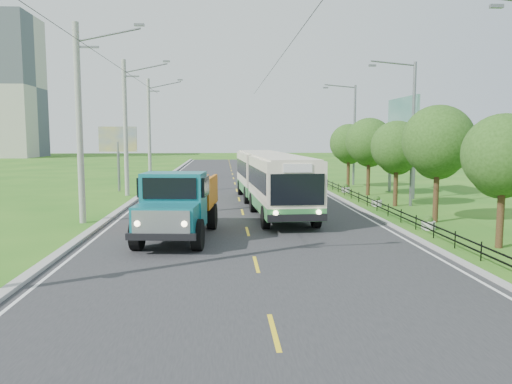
{
  "coord_description": "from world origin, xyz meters",
  "views": [
    {
      "loc": [
        -1.12,
        -16.75,
        4.38
      ],
      "look_at": [
        0.37,
        5.61,
        1.9
      ],
      "focal_mm": 35.0,
      "sensor_mm": 36.0,
      "label": 1
    }
  ],
  "objects": [
    {
      "name": "streetlight_far",
      "position": [
        10.64,
        28.0,
        4.9
      ],
      "size": [
        3.02,
        0.2,
        9.07
      ],
      "color": "slate",
      "rests_on": "ground"
    },
    {
      "name": "ground",
      "position": [
        0.0,
        0.0,
        0.0
      ],
      "size": [
        240.0,
        240.0,
        0.0
      ],
      "primitive_type": "plane",
      "color": "#225F16",
      "rests_on": "ground"
    },
    {
      "name": "edge_line_right",
      "position": [
        6.65,
        20.0,
        0.02
      ],
      "size": [
        0.12,
        120.0,
        0.0
      ],
      "primitive_type": "cube",
      "color": "silver",
      "rests_on": "road"
    },
    {
      "name": "planter_mid",
      "position": [
        8.6,
        14.0,
        0.29
      ],
      "size": [
        0.64,
        0.64,
        0.67
      ],
      "color": "silver",
      "rests_on": "ground"
    },
    {
      "name": "pole_mid",
      "position": [
        -8.26,
        21.0,
        5.09
      ],
      "size": [
        3.51,
        0.32,
        10.0
      ],
      "color": "gray",
      "rests_on": "ground"
    },
    {
      "name": "tree_fourth",
      "position": [
        9.86,
        14.14,
        3.59
      ],
      "size": [
        3.24,
        3.31,
        5.4
      ],
      "color": "#382314",
      "rests_on": "ground"
    },
    {
      "name": "dump_truck",
      "position": [
        -3.04,
        4.8,
        1.66
      ],
      "size": [
        3.33,
        7.19,
        2.92
      ],
      "rotation": [
        0.0,
        0.0,
        -0.1
      ],
      "color": "#136773",
      "rests_on": "ground"
    },
    {
      "name": "edge_line_left",
      "position": [
        -6.65,
        20.0,
        0.02
      ],
      "size": [
        0.12,
        120.0,
        0.0
      ],
      "primitive_type": "cube",
      "color": "silver",
      "rests_on": "road"
    },
    {
      "name": "billboard_right",
      "position": [
        12.3,
        20.0,
        5.34
      ],
      "size": [
        0.24,
        6.0,
        7.3
      ],
      "color": "slate",
      "rests_on": "ground"
    },
    {
      "name": "tree_third",
      "position": [
        9.86,
        8.14,
        3.99
      ],
      "size": [
        3.6,
        3.62,
        6.0
      ],
      "color": "#382314",
      "rests_on": "ground"
    },
    {
      "name": "curb_left",
      "position": [
        -7.2,
        20.0,
        0.07
      ],
      "size": [
        0.4,
        120.0,
        0.15
      ],
      "primitive_type": "cube",
      "color": "#9E9E99",
      "rests_on": "ground"
    },
    {
      "name": "road",
      "position": [
        0.0,
        20.0,
        0.01
      ],
      "size": [
        14.0,
        120.0,
        0.02
      ],
      "primitive_type": "cube",
      "color": "#28282B",
      "rests_on": "ground"
    },
    {
      "name": "bus",
      "position": [
        1.78,
        13.65,
        1.97
      ],
      "size": [
        3.59,
        17.07,
        3.27
      ],
      "rotation": [
        0.0,
        0.0,
        0.05
      ],
      "color": "#337F3D",
      "rests_on": "ground"
    },
    {
      "name": "pole_near",
      "position": [
        -8.26,
        9.0,
        5.09
      ],
      "size": [
        3.51,
        0.32,
        10.0
      ],
      "color": "gray",
      "rests_on": "ground"
    },
    {
      "name": "billboard_left",
      "position": [
        -9.5,
        24.0,
        3.87
      ],
      "size": [
        3.0,
        0.2,
        5.2
      ],
      "color": "slate",
      "rests_on": "ground"
    },
    {
      "name": "railing_right",
      "position": [
        8.0,
        14.0,
        0.3
      ],
      "size": [
        0.04,
        40.0,
        0.6
      ],
      "primitive_type": "cube",
      "color": "black",
      "rests_on": "ground"
    },
    {
      "name": "pole_far",
      "position": [
        -8.26,
        33.0,
        5.09
      ],
      "size": [
        3.51,
        0.32,
        10.0
      ],
      "color": "gray",
      "rests_on": "ground"
    },
    {
      "name": "tree_fifth",
      "position": [
        9.86,
        20.14,
        3.85
      ],
      "size": [
        3.48,
        3.52,
        5.8
      ],
      "color": "#382314",
      "rests_on": "ground"
    },
    {
      "name": "centre_dash",
      "position": [
        0.0,
        0.0,
        0.02
      ],
      "size": [
        0.12,
        2.2,
        0.0
      ],
      "primitive_type": "cube",
      "color": "yellow",
      "rests_on": "road"
    },
    {
      "name": "tree_back",
      "position": [
        9.86,
        26.14,
        3.65
      ],
      "size": [
        3.3,
        3.36,
        5.5
      ],
      "color": "#382314",
      "rests_on": "ground"
    },
    {
      "name": "curb_right",
      "position": [
        7.15,
        20.0,
        0.05
      ],
      "size": [
        0.3,
        120.0,
        0.1
      ],
      "primitive_type": "cube",
      "color": "#9E9E99",
      "rests_on": "ground"
    },
    {
      "name": "planter_near",
      "position": [
        8.6,
        6.0,
        0.29
      ],
      "size": [
        0.64,
        0.64,
        0.67
      ],
      "color": "silver",
      "rests_on": "ground"
    },
    {
      "name": "streetlight_mid",
      "position": [
        10.64,
        14.0,
        4.9
      ],
      "size": [
        3.02,
        0.2,
        9.07
      ],
      "color": "slate",
      "rests_on": "ground"
    },
    {
      "name": "planter_far",
      "position": [
        8.6,
        22.0,
        0.29
      ],
      "size": [
        0.64,
        0.64,
        0.67
      ],
      "color": "silver",
      "rests_on": "ground"
    },
    {
      "name": "tree_second",
      "position": [
        9.86,
        2.14,
        3.52
      ],
      "size": [
        3.18,
        3.26,
        5.3
      ],
      "color": "#382314",
      "rests_on": "ground"
    }
  ]
}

